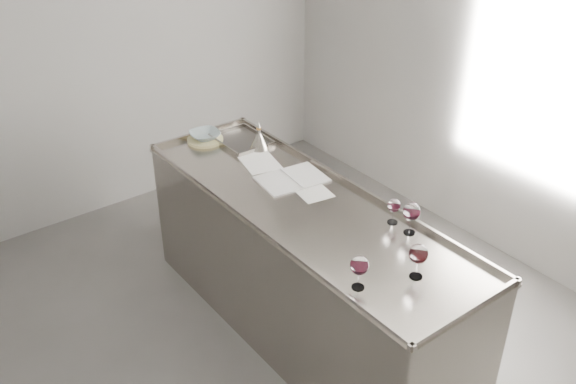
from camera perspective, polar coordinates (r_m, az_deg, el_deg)
room_shell at (r=3.03m, az=-2.30°, el=0.89°), size 4.54×5.04×2.84m
counter at (r=4.00m, az=1.36°, el=-6.87°), size 0.77×2.42×0.97m
wine_glass_left at (r=3.05m, az=6.37°, el=-6.56°), size 0.09×0.09×0.18m
wine_glass_middle at (r=3.16m, az=11.52°, el=-5.47°), size 0.10×0.10×0.19m
wine_glass_right at (r=3.48m, az=10.93°, el=-1.78°), size 0.09×0.09×0.18m
wine_glass_small at (r=3.56m, az=9.40°, el=-1.27°), size 0.07×0.07×0.15m
notebook at (r=3.98m, az=0.34°, el=1.17°), size 0.44×0.33×0.02m
loose_paper_top at (r=3.87m, az=2.07°, el=0.16°), size 0.23×0.30×0.00m
loose_paper_under at (r=4.19m, az=-2.58°, el=2.72°), size 0.28×0.35×0.00m
trivet at (r=4.50m, az=-7.37°, el=4.63°), size 0.26×0.26×0.02m
ceramic_bowl at (r=4.49m, az=-7.40°, el=5.03°), size 0.23×0.23×0.05m
wine_funnel at (r=4.34m, az=-2.59°, el=4.56°), size 0.14×0.14×0.20m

